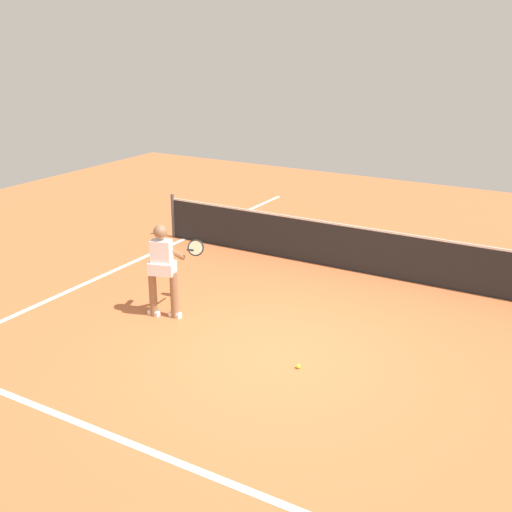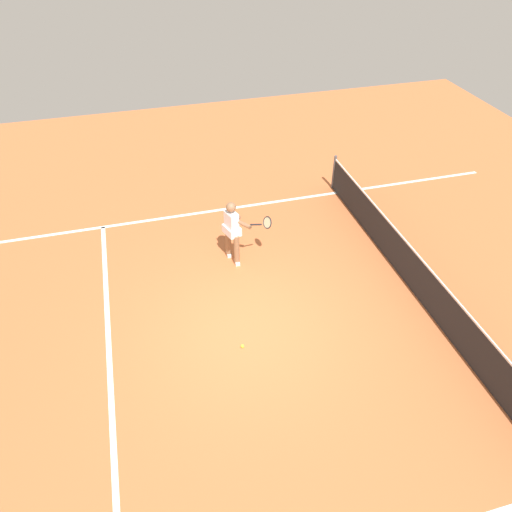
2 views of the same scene
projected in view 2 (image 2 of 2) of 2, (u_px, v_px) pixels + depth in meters
name	position (u px, v px, depth m)	size (l,w,h in m)	color
ground_plane	(249.00, 328.00, 9.64)	(23.81, 23.81, 0.00)	#C66638
service_line_marking	(109.00, 356.00, 9.08)	(8.67, 0.10, 0.01)	white
sideline_left_marking	(208.00, 212.00, 12.91)	(0.10, 16.31, 0.01)	white
court_net	(420.00, 279.00, 10.11)	(9.35, 0.08, 0.99)	#4C4C51
tennis_player	(233.00, 229.00, 10.82)	(0.66, 1.09, 1.55)	#8C6647
tennis_ball_near	(242.00, 346.00, 9.24)	(0.07, 0.07, 0.07)	#D1E533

